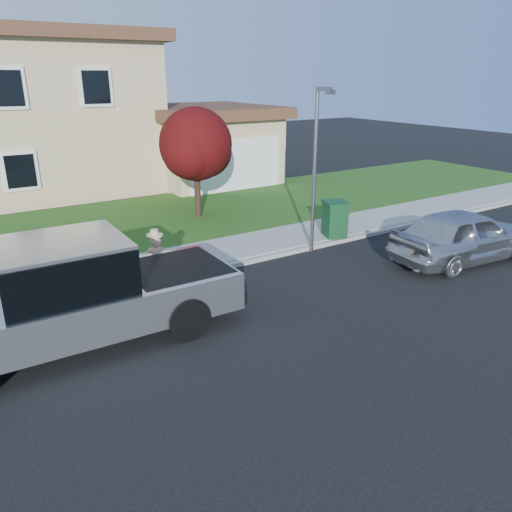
{
  "coord_description": "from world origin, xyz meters",
  "views": [
    {
      "loc": [
        -4.91,
        -8.4,
        5.07
      ],
      "look_at": [
        0.84,
        0.52,
        1.2
      ],
      "focal_mm": 35.0,
      "sensor_mm": 36.0,
      "label": 1
    }
  ],
  "objects_px": {
    "ornamental_tree": "(197,148)",
    "street_lamp": "(316,162)",
    "woman": "(157,263)",
    "trash_bin": "(335,219)",
    "pickup_truck": "(74,296)",
    "sedan": "(465,235)"
  },
  "relations": [
    {
      "from": "woman",
      "to": "ornamental_tree",
      "type": "xyz_separation_m",
      "value": [
        3.88,
        5.46,
        1.86
      ]
    },
    {
      "from": "trash_bin",
      "to": "street_lamp",
      "type": "distance_m",
      "value": 2.42
    },
    {
      "from": "pickup_truck",
      "to": "ornamental_tree",
      "type": "xyz_separation_m",
      "value": [
        6.15,
        6.88,
        1.62
      ]
    },
    {
      "from": "woman",
      "to": "ornamental_tree",
      "type": "relative_size",
      "value": 0.41
    },
    {
      "from": "woman",
      "to": "trash_bin",
      "type": "relative_size",
      "value": 1.42
    },
    {
      "from": "pickup_truck",
      "to": "woman",
      "type": "relative_size",
      "value": 4.07
    },
    {
      "from": "trash_bin",
      "to": "street_lamp",
      "type": "relative_size",
      "value": 0.24
    },
    {
      "from": "sedan",
      "to": "street_lamp",
      "type": "bearing_deg",
      "value": 52.13
    },
    {
      "from": "ornamental_tree",
      "to": "street_lamp",
      "type": "relative_size",
      "value": 0.83
    },
    {
      "from": "ornamental_tree",
      "to": "trash_bin",
      "type": "relative_size",
      "value": 3.48
    },
    {
      "from": "ornamental_tree",
      "to": "street_lamp",
      "type": "height_order",
      "value": "street_lamp"
    },
    {
      "from": "pickup_truck",
      "to": "ornamental_tree",
      "type": "bearing_deg",
      "value": 48.94
    },
    {
      "from": "woman",
      "to": "street_lamp",
      "type": "bearing_deg",
      "value": -161.48
    },
    {
      "from": "woman",
      "to": "pickup_truck",
      "type": "bearing_deg",
      "value": 47.17
    },
    {
      "from": "ornamental_tree",
      "to": "street_lamp",
      "type": "bearing_deg",
      "value": -76.57
    },
    {
      "from": "sedan",
      "to": "ornamental_tree",
      "type": "xyz_separation_m",
      "value": [
        -4.35,
        8.11,
        1.85
      ]
    },
    {
      "from": "sedan",
      "to": "ornamental_tree",
      "type": "bearing_deg",
      "value": 33.75
    },
    {
      "from": "woman",
      "to": "street_lamp",
      "type": "height_order",
      "value": "street_lamp"
    },
    {
      "from": "woman",
      "to": "sedan",
      "type": "bearing_deg",
      "value": 177.31
    },
    {
      "from": "woman",
      "to": "trash_bin",
      "type": "distance_m",
      "value": 6.45
    },
    {
      "from": "sedan",
      "to": "woman",
      "type": "bearing_deg",
      "value": 77.7
    },
    {
      "from": "woman",
      "to": "trash_bin",
      "type": "xyz_separation_m",
      "value": [
        6.39,
        0.8,
        -0.04
      ]
    }
  ]
}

